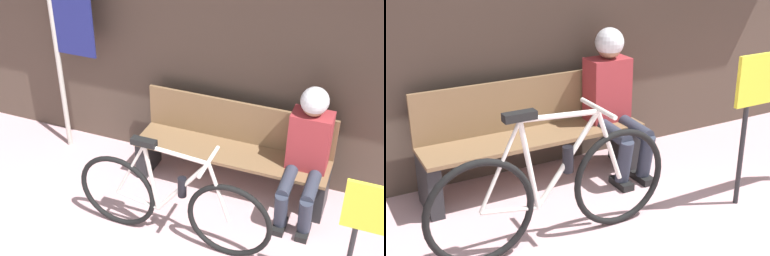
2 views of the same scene
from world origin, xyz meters
TOP-DOWN VIEW (x-y plane):
  - storefront_wall at (0.00, 2.57)m, footprint 12.00×0.56m
  - park_bench_near at (0.10, 2.25)m, footprint 1.76×0.42m
  - bicycle at (-0.13, 1.39)m, footprint 1.66×0.40m
  - person_seated at (0.77, 2.14)m, footprint 0.34×0.62m
  - banner_pole at (-1.55, 2.27)m, footprint 0.45×0.05m

SIDE VIEW (x-z plane):
  - bicycle at x=-0.13m, z-range -0.08..0.84m
  - park_bench_near at x=0.10m, z-range -0.02..0.80m
  - person_seated at x=0.77m, z-range 0.08..1.26m
  - banner_pole at x=-1.55m, z-range 0.33..2.54m
  - storefront_wall at x=0.00m, z-range 0.06..3.26m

